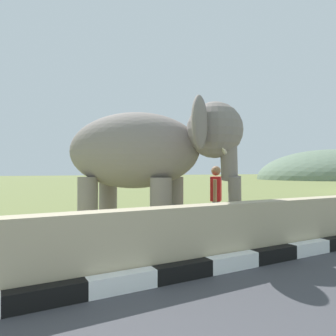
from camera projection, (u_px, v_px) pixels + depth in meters
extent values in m
cube|color=black|center=(46.00, 297.00, 3.45)|extent=(0.90, 0.20, 0.24)
cube|color=white|center=(122.00, 283.00, 3.89)|extent=(0.90, 0.20, 0.24)
cube|color=black|center=(183.00, 272.00, 4.32)|extent=(0.90, 0.20, 0.24)
cube|color=white|center=(233.00, 262.00, 4.75)|extent=(0.90, 0.20, 0.24)
cube|color=black|center=(274.00, 255.00, 5.18)|extent=(0.90, 0.20, 0.24)
cube|color=white|center=(309.00, 248.00, 5.61)|extent=(0.90, 0.20, 0.24)
cube|color=tan|center=(178.00, 240.00, 4.63)|extent=(28.00, 0.36, 1.00)
cylinder|color=gray|center=(174.00, 207.00, 7.06)|extent=(0.44, 0.44, 1.40)
cylinder|color=gray|center=(161.00, 212.00, 6.21)|extent=(0.44, 0.44, 1.40)
cylinder|color=gray|center=(108.00, 205.00, 7.59)|extent=(0.44, 0.44, 1.40)
cylinder|color=gray|center=(88.00, 209.00, 6.73)|extent=(0.44, 0.44, 1.40)
ellipsoid|color=gray|center=(132.00, 150.00, 6.91)|extent=(3.29, 3.35, 1.70)
sphere|color=gray|center=(215.00, 130.00, 6.33)|extent=(1.16, 1.16, 1.16)
ellipsoid|color=#D84C8C|center=(229.00, 122.00, 6.25)|extent=(0.71, 0.70, 0.44)
ellipsoid|color=gray|center=(214.00, 132.00, 7.12)|extent=(0.82, 0.79, 1.00)
ellipsoid|color=gray|center=(200.00, 122.00, 5.64)|extent=(0.82, 0.79, 1.00)
cylinder|color=gray|center=(229.00, 156.00, 6.24)|extent=(0.64, 0.63, 1.00)
cylinder|color=gray|center=(235.00, 196.00, 6.19)|extent=(0.45, 0.45, 0.83)
cone|color=beige|center=(228.00, 152.00, 6.52)|extent=(0.51, 0.49, 0.22)
cone|color=beige|center=(224.00, 151.00, 5.99)|extent=(0.51, 0.49, 0.22)
cylinder|color=navy|center=(216.00, 217.00, 7.47)|extent=(0.15, 0.15, 0.82)
cylinder|color=navy|center=(216.00, 218.00, 7.27)|extent=(0.15, 0.15, 0.82)
cube|color=red|center=(216.00, 189.00, 7.38)|extent=(0.45, 0.46, 0.58)
cylinder|color=#9E7251|center=(217.00, 189.00, 7.63)|extent=(0.14, 0.14, 0.52)
cylinder|color=#9E7251|center=(215.00, 191.00, 7.13)|extent=(0.14, 0.14, 0.52)
sphere|color=#9E7251|center=(216.00, 171.00, 7.38)|extent=(0.23, 0.23, 0.23)
ellipsoid|color=slate|center=(333.00, 179.00, 58.27)|extent=(30.54, 24.43, 11.23)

